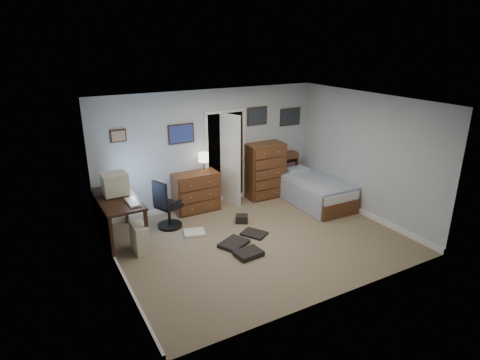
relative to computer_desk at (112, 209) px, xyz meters
name	(u,v)px	position (x,y,z in m)	size (l,w,h in m)	color
floor	(258,240)	(2.30, -1.18, -0.65)	(5.00, 4.00, 0.02)	#86735C
computer_desk	(112,209)	(0.00, 0.00, 0.00)	(0.69, 1.46, 0.84)	#331D11
crt_monitor	(115,184)	(0.12, 0.15, 0.40)	(0.44, 0.41, 0.40)	beige
keyboard	(132,202)	(0.28, -0.35, 0.21)	(0.17, 0.45, 0.03)	beige
pc_tower	(140,238)	(0.30, -0.55, -0.39)	(0.24, 0.47, 0.50)	beige
office_chair	(167,210)	(1.01, 0.08, -0.26)	(0.62, 0.62, 0.98)	black
media_stack	(106,211)	(-0.02, 0.59, -0.25)	(0.16, 0.16, 0.78)	maroon
low_dresser	(196,192)	(1.84, 0.59, -0.22)	(0.94, 0.47, 0.84)	brown
table_lamp	(203,158)	(2.04, 0.59, 0.49)	(0.21, 0.21, 0.41)	gold
doorway	(219,154)	(2.65, 1.09, 0.36)	(0.96, 1.12, 2.05)	black
tall_dresser	(265,170)	(3.53, 0.57, -0.01)	(0.86, 0.50, 1.26)	brown
headboard_bookcase	(278,172)	(3.97, 0.68, -0.15)	(1.03, 0.28, 0.93)	brown
bed	(314,190)	(4.29, -0.28, -0.35)	(1.05, 1.89, 0.61)	brown
wall_posters	(234,123)	(2.87, 0.79, 1.10)	(4.38, 0.04, 0.60)	#331E11
floor_clutter	(236,239)	(1.91, -1.03, -0.60)	(1.45, 1.58, 0.15)	silver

